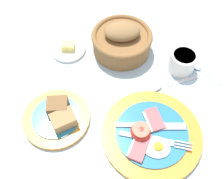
{
  "coord_description": "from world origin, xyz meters",
  "views": [
    {
      "loc": [
        0.03,
        -0.33,
        0.64
      ],
      "look_at": [
        -0.06,
        0.08,
        0.02
      ],
      "focal_mm": 42.0,
      "sensor_mm": 36.0,
      "label": 1
    }
  ],
  "objects_px": {
    "bread_plate": "(58,117)",
    "sugar_cup": "(183,61)",
    "butter_dish": "(68,49)",
    "teaspoon_by_saucer": "(159,86)",
    "bread_basket": "(122,40)",
    "teaspoon_near_cup": "(199,68)",
    "breakfast_plate": "(151,134)"
  },
  "relations": [
    {
      "from": "butter_dish",
      "to": "breakfast_plate",
      "type": "bearing_deg",
      "value": -38.79
    },
    {
      "from": "sugar_cup",
      "to": "teaspoon_by_saucer",
      "type": "relative_size",
      "value": 0.45
    },
    {
      "from": "breakfast_plate",
      "to": "teaspoon_near_cup",
      "type": "distance_m",
      "value": 0.28
    },
    {
      "from": "teaspoon_near_cup",
      "to": "bread_basket",
      "type": "bearing_deg",
      "value": 25.01
    },
    {
      "from": "breakfast_plate",
      "to": "teaspoon_by_saucer",
      "type": "height_order",
      "value": "breakfast_plate"
    },
    {
      "from": "bread_basket",
      "to": "teaspoon_by_saucer",
      "type": "xyz_separation_m",
      "value": [
        0.14,
        -0.12,
        -0.04
      ]
    },
    {
      "from": "bread_basket",
      "to": "teaspoon_near_cup",
      "type": "bearing_deg",
      "value": -7.02
    },
    {
      "from": "butter_dish",
      "to": "teaspoon_near_cup",
      "type": "height_order",
      "value": "butter_dish"
    },
    {
      "from": "butter_dish",
      "to": "bread_plate",
      "type": "bearing_deg",
      "value": -78.75
    },
    {
      "from": "breakfast_plate",
      "to": "teaspoon_near_cup",
      "type": "relative_size",
      "value": 1.51
    },
    {
      "from": "bread_basket",
      "to": "teaspoon_near_cup",
      "type": "xyz_separation_m",
      "value": [
        0.25,
        -0.03,
        -0.04
      ]
    },
    {
      "from": "butter_dish",
      "to": "sugar_cup",
      "type": "bearing_deg",
      "value": 0.39
    },
    {
      "from": "teaspoon_by_saucer",
      "to": "teaspoon_near_cup",
      "type": "height_order",
      "value": "same"
    },
    {
      "from": "bread_basket",
      "to": "teaspoon_near_cup",
      "type": "distance_m",
      "value": 0.25
    },
    {
      "from": "breakfast_plate",
      "to": "bread_plate",
      "type": "relative_size",
      "value": 1.45
    },
    {
      "from": "bread_plate",
      "to": "sugar_cup",
      "type": "distance_m",
      "value": 0.4
    },
    {
      "from": "teaspoon_by_saucer",
      "to": "bread_basket",
      "type": "bearing_deg",
      "value": -72.26
    },
    {
      "from": "butter_dish",
      "to": "teaspoon_by_saucer",
      "type": "relative_size",
      "value": 0.63
    },
    {
      "from": "breakfast_plate",
      "to": "sugar_cup",
      "type": "xyz_separation_m",
      "value": [
        0.06,
        0.24,
        0.02
      ]
    },
    {
      "from": "sugar_cup",
      "to": "teaspoon_near_cup",
      "type": "distance_m",
      "value": 0.06
    },
    {
      "from": "breakfast_plate",
      "to": "teaspoon_near_cup",
      "type": "xyz_separation_m",
      "value": [
        0.12,
        0.25,
        -0.0
      ]
    },
    {
      "from": "bread_plate",
      "to": "teaspoon_near_cup",
      "type": "relative_size",
      "value": 1.04
    },
    {
      "from": "bread_basket",
      "to": "butter_dish",
      "type": "relative_size",
      "value": 1.73
    },
    {
      "from": "butter_dish",
      "to": "bread_basket",
      "type": "bearing_deg",
      "value": 13.78
    },
    {
      "from": "teaspoon_by_saucer",
      "to": "teaspoon_near_cup",
      "type": "distance_m",
      "value": 0.14
    },
    {
      "from": "butter_dish",
      "to": "teaspoon_near_cup",
      "type": "relative_size",
      "value": 0.63
    },
    {
      "from": "bread_basket",
      "to": "sugar_cup",
      "type": "bearing_deg",
      "value": -11.27
    },
    {
      "from": "breakfast_plate",
      "to": "bread_basket",
      "type": "relative_size",
      "value": 1.38
    },
    {
      "from": "breakfast_plate",
      "to": "sugar_cup",
      "type": "distance_m",
      "value": 0.25
    },
    {
      "from": "bread_plate",
      "to": "bread_basket",
      "type": "xyz_separation_m",
      "value": [
        0.12,
        0.29,
        0.03
      ]
    },
    {
      "from": "sugar_cup",
      "to": "butter_dish",
      "type": "distance_m",
      "value": 0.36
    },
    {
      "from": "bread_plate",
      "to": "sugar_cup",
      "type": "xyz_separation_m",
      "value": [
        0.31,
        0.25,
        0.02
      ]
    }
  ]
}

